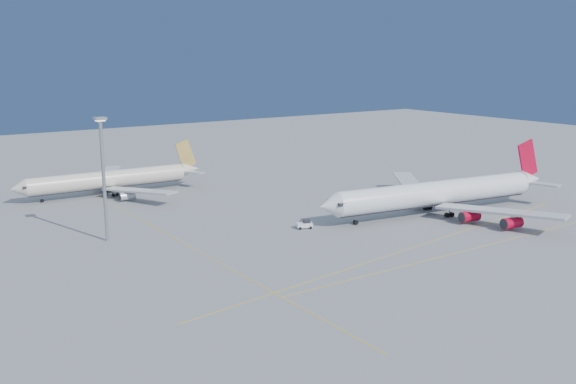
{
  "coord_description": "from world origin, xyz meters",
  "views": [
    {
      "loc": [
        -97.34,
        -99.44,
        40.58
      ],
      "look_at": [
        -9.33,
        28.79,
        7.0
      ],
      "focal_mm": 40.0,
      "sensor_mm": 36.0,
      "label": 1
    }
  ],
  "objects_px": {
    "airliner_virgin": "(441,193)",
    "light_mast": "(103,169)",
    "airliner_etihad": "(112,179)",
    "pushback_tug": "(305,224)"
  },
  "relations": [
    {
      "from": "airliner_etihad",
      "to": "pushback_tug",
      "type": "distance_m",
      "value": 67.6
    },
    {
      "from": "airliner_virgin",
      "to": "light_mast",
      "type": "bearing_deg",
      "value": 170.97
    },
    {
      "from": "airliner_etihad",
      "to": "light_mast",
      "type": "distance_m",
      "value": 51.12
    },
    {
      "from": "pushback_tug",
      "to": "light_mast",
      "type": "height_order",
      "value": "light_mast"
    },
    {
      "from": "airliner_virgin",
      "to": "pushback_tug",
      "type": "height_order",
      "value": "airliner_virgin"
    },
    {
      "from": "airliner_virgin",
      "to": "light_mast",
      "type": "height_order",
      "value": "light_mast"
    },
    {
      "from": "airliner_virgin",
      "to": "light_mast",
      "type": "xyz_separation_m",
      "value": [
        -79.95,
        24.2,
        10.84
      ]
    },
    {
      "from": "airliner_virgin",
      "to": "airliner_etihad",
      "type": "height_order",
      "value": "airliner_virgin"
    },
    {
      "from": "airliner_etihad",
      "to": "light_mast",
      "type": "xyz_separation_m",
      "value": [
        -17.75,
        -46.49,
        11.69
      ]
    },
    {
      "from": "airliner_virgin",
      "to": "light_mast",
      "type": "relative_size",
      "value": 2.61
    }
  ]
}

